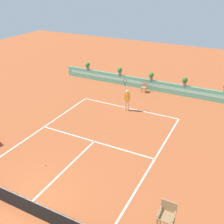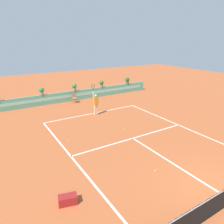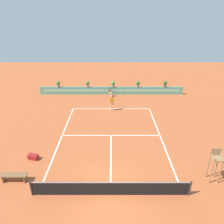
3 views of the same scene
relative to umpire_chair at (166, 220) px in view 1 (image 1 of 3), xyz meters
The scene contains 14 objects.
ground_plane 7.93m from the umpire_chair, 142.69° to the left, with size 60.00×60.00×0.00m, color #B2562D.
court_lines 8.38m from the umpire_chair, 138.73° to the left, with size 8.32×11.94×0.01m.
net 6.40m from the umpire_chair, 168.51° to the right, with size 8.92×0.10×1.00m.
back_wall_barrier 16.37m from the umpire_chair, 112.34° to the left, with size 18.00×0.21×1.00m.
umpire_chair is the anchor object (origin of this frame).
ball_kid_chair 15.75m from the umpire_chair, 113.76° to the left, with size 0.44×0.44×0.85m.
tennis_player 11.90m from the umpire_chair, 121.33° to the left, with size 0.62×0.24×2.58m.
tennis_ball_near_baseline 12.00m from the umpire_chair, 144.97° to the left, with size 0.07×0.07×0.07m, color #CCE033.
tennis_ball_mid_court 7.76m from the umpire_chair, 166.61° to the left, with size 0.07×0.07×0.07m, color #CCE033.
tennis_ball_by_sideline 8.88m from the umpire_chair, 131.99° to the left, with size 0.07×0.07×0.07m, color #CCE033.
potted_plant_far_left 19.85m from the umpire_chair, 130.34° to the left, with size 0.48×0.48×0.72m.
potted_plant_right 15.40m from the umpire_chair, 100.89° to the left, with size 0.48×0.48×0.72m.
potted_plant_left 17.70m from the umpire_chair, 121.29° to the left, with size 0.48×0.48×0.72m.
potted_plant_centre 16.27m from the umpire_chair, 111.60° to the left, with size 0.48×0.48×0.72m.
Camera 1 is at (7.61, -5.91, 9.51)m, focal length 42.58 mm.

